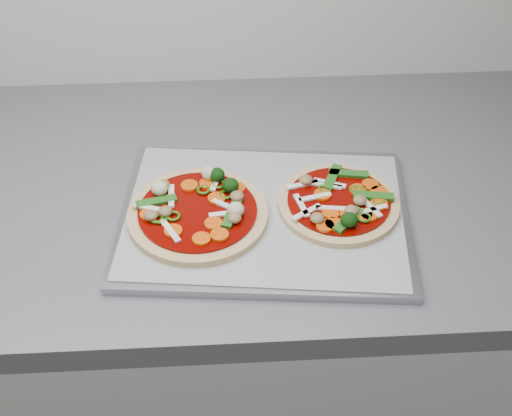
{
  "coord_description": "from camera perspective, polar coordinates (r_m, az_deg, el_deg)",
  "views": [
    {
      "loc": [
        0.3,
        0.47,
        1.59
      ],
      "look_at": [
        0.35,
        1.21,
        0.93
      ],
      "focal_mm": 50.0,
      "sensor_mm": 36.0,
      "label": 1
    }
  ],
  "objects": [
    {
      "name": "pizza_right",
      "position": [
        1.02,
        6.73,
        0.4
      ],
      "size": [
        0.19,
        0.19,
        0.03
      ],
      "rotation": [
        0.0,
        0.0,
        0.13
      ],
      "color": "tan",
      "rests_on": "parchment"
    },
    {
      "name": "pizza_left",
      "position": [
        1.0,
        -4.63,
        -0.2
      ],
      "size": [
        0.26,
        0.26,
        0.03
      ],
      "rotation": [
        0.0,
        0.0,
        -0.45
      ],
      "color": "tan",
      "rests_on": "parchment"
    },
    {
      "name": "parchment",
      "position": [
        1.01,
        0.68,
        -0.42
      ],
      "size": [
        0.42,
        0.33,
        0.0
      ],
      "primitive_type": "cube",
      "rotation": [
        0.0,
        0.0,
        -0.12
      ],
      "color": "#A1A1A7",
      "rests_on": "baking_tray"
    },
    {
      "name": "countertop",
      "position": [
        1.14,
        -17.99,
        0.47
      ],
      "size": [
        3.6,
        0.6,
        0.04
      ],
      "primitive_type": "cube",
      "color": "slate",
      "rests_on": "base_cabinet"
    },
    {
      "name": "baking_tray",
      "position": [
        1.01,
        0.68,
        -0.74
      ],
      "size": [
        0.43,
        0.34,
        0.01
      ],
      "primitive_type": "cube",
      "rotation": [
        0.0,
        0.0,
        -0.1
      ],
      "color": "#9A9A9F",
      "rests_on": "countertop"
    },
    {
      "name": "base_cabinet",
      "position": [
        1.46,
        -14.26,
        -12.93
      ],
      "size": [
        3.6,
        0.6,
        0.86
      ],
      "primitive_type": "cube",
      "color": "silver",
      "rests_on": "ground"
    }
  ]
}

